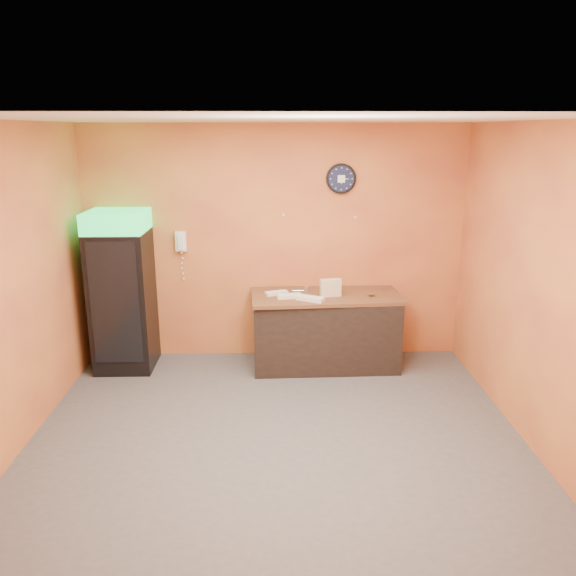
{
  "coord_description": "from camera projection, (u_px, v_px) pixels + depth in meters",
  "views": [
    {
      "loc": [
        -0.01,
        -4.6,
        2.72
      ],
      "look_at": [
        0.12,
        0.6,
        1.25
      ],
      "focal_mm": 35.0,
      "sensor_mm": 36.0,
      "label": 1
    }
  ],
  "objects": [
    {
      "name": "floor",
      "position": [
        277.0,
        436.0,
        5.16
      ],
      "size": [
        4.5,
        4.5,
        0.0
      ],
      "primitive_type": "plane",
      "color": "#47474C",
      "rests_on": "ground"
    },
    {
      "name": "back_wall",
      "position": [
        275.0,
        244.0,
        6.71
      ],
      "size": [
        4.5,
        0.02,
        2.8
      ],
      "primitive_type": "cube",
      "color": "orange",
      "rests_on": "floor"
    },
    {
      "name": "left_wall",
      "position": [
        9.0,
        292.0,
        4.73
      ],
      "size": [
        0.02,
        4.0,
        2.8
      ],
      "primitive_type": "cube",
      "color": "orange",
      "rests_on": "floor"
    },
    {
      "name": "right_wall",
      "position": [
        536.0,
        289.0,
        4.84
      ],
      "size": [
        0.02,
        4.0,
        2.8
      ],
      "primitive_type": "cube",
      "color": "orange",
      "rests_on": "floor"
    },
    {
      "name": "ceiling",
      "position": [
        275.0,
        119.0,
        4.4
      ],
      "size": [
        4.5,
        4.0,
        0.02
      ],
      "primitive_type": "cube",
      "color": "white",
      "rests_on": "back_wall"
    },
    {
      "name": "beverage_cooler",
      "position": [
        122.0,
        294.0,
        6.42
      ],
      "size": [
        0.65,
        0.66,
        1.85
      ],
      "rotation": [
        0.0,
        0.0,
        0.0
      ],
      "color": "black",
      "rests_on": "floor"
    },
    {
      "name": "prep_counter",
      "position": [
        325.0,
        332.0,
        6.63
      ],
      "size": [
        1.7,
        0.79,
        0.84
      ],
      "primitive_type": "cube",
      "rotation": [
        0.0,
        0.0,
        0.03
      ],
      "color": "black",
      "rests_on": "floor"
    },
    {
      "name": "wall_clock",
      "position": [
        341.0,
        179.0,
        6.49
      ],
      "size": [
        0.35,
        0.06,
        0.35
      ],
      "color": "black",
      "rests_on": "back_wall"
    },
    {
      "name": "wall_phone",
      "position": [
        181.0,
        241.0,
        6.62
      ],
      "size": [
        0.13,
        0.11,
        0.23
      ],
      "color": "white",
      "rests_on": "back_wall"
    },
    {
      "name": "butcher_paper",
      "position": [
        326.0,
        296.0,
        6.51
      ],
      "size": [
        1.77,
        0.89,
        0.04
      ],
      "primitive_type": "cube",
      "rotation": [
        0.0,
        0.0,
        0.07
      ],
      "color": "brown",
      "rests_on": "prep_counter"
    },
    {
      "name": "sub_roll_stack",
      "position": [
        331.0,
        288.0,
        6.41
      ],
      "size": [
        0.25,
        0.13,
        0.2
      ],
      "rotation": [
        0.0,
        0.0,
        0.2
      ],
      "color": "beige",
      "rests_on": "butcher_paper"
    },
    {
      "name": "wrapped_sandwich_left",
      "position": [
        289.0,
        296.0,
        6.37
      ],
      "size": [
        0.3,
        0.16,
        0.04
      ],
      "primitive_type": "cube",
      "rotation": [
        0.0,
        0.0,
        0.19
      ],
      "color": "silver",
      "rests_on": "butcher_paper"
    },
    {
      "name": "wrapped_sandwich_mid",
      "position": [
        310.0,
        299.0,
        6.27
      ],
      "size": [
        0.33,
        0.25,
        0.04
      ],
      "primitive_type": "cube",
      "rotation": [
        0.0,
        0.0,
        -0.49
      ],
      "color": "silver",
      "rests_on": "butcher_paper"
    },
    {
      "name": "wrapped_sandwich_right",
      "position": [
        277.0,
        293.0,
        6.5
      ],
      "size": [
        0.28,
        0.18,
        0.04
      ],
      "primitive_type": "cube",
      "rotation": [
        0.0,
        0.0,
        0.34
      ],
      "color": "silver",
      "rests_on": "butcher_paper"
    },
    {
      "name": "kitchen_tool",
      "position": [
        306.0,
        289.0,
        6.61
      ],
      "size": [
        0.07,
        0.07,
        0.07
      ],
      "primitive_type": "cylinder",
      "color": "silver",
      "rests_on": "butcher_paper"
    }
  ]
}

